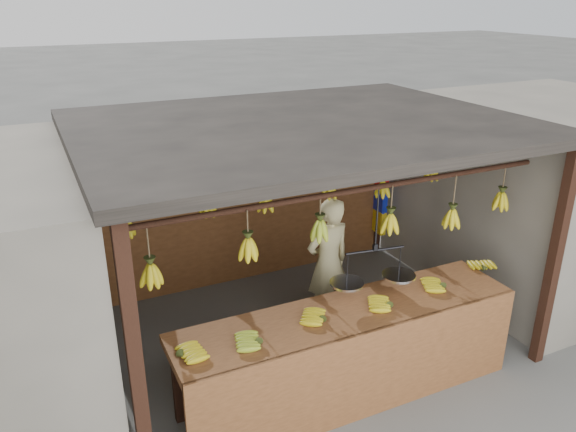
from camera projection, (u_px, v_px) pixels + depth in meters
ground at (299, 332)px, 6.31m from camera, size 80.00×80.00×0.00m
stall at (287, 155)px, 5.85m from camera, size 4.30×3.30×2.40m
neighbor_right at (547, 190)px, 7.31m from camera, size 3.00×3.00×2.30m
counter at (355, 337)px, 4.99m from camera, size 3.46×0.74×0.96m
hanging_bananas at (301, 197)px, 5.70m from camera, size 3.66×2.23×0.40m
balance_scale at (373, 275)px, 5.15m from camera, size 0.82×0.39×0.92m
vendor at (328, 263)px, 6.21m from camera, size 0.60×0.44×1.53m
bag_bundles at (381, 188)px, 7.84m from camera, size 0.08×0.26×1.30m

